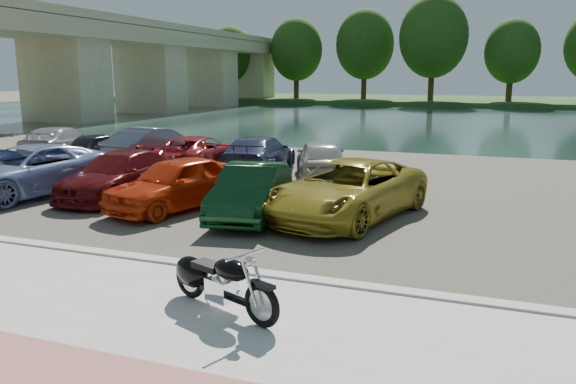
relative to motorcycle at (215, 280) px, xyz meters
name	(u,v)px	position (x,y,z in m)	size (l,w,h in m)	color
ground	(158,314)	(-0.84, -0.33, -0.56)	(200.00, 200.00, 0.00)	#595447
promenade	(119,338)	(-0.84, -1.33, -0.51)	(60.00, 6.00, 0.10)	beige
kerb	(217,269)	(-0.84, 1.67, -0.49)	(60.00, 0.30, 0.14)	beige
parking_lot	(340,186)	(-0.84, 10.67, -0.54)	(60.00, 18.00, 0.04)	#443E36
river	(433,121)	(-0.84, 39.67, -0.56)	(120.00, 40.00, 0.00)	#1A2F2A
far_bank	(459,101)	(-0.84, 71.67, -0.26)	(120.00, 24.00, 0.60)	#244D1B
bridge	(144,56)	(-28.84, 40.69, 4.96)	(7.00, 56.00, 8.55)	tan
far_trees	(498,42)	(3.51, 65.46, 6.93)	(70.25, 10.68, 12.52)	#382814
motorcycle	(215,280)	(0.00, 0.00, 0.00)	(2.22, 1.12, 1.05)	black
car_2	(28,171)	(-9.47, 5.81, 0.25)	(2.55, 5.53, 1.54)	#8A98C9
car_3	(119,175)	(-6.72, 6.63, 0.16)	(1.91, 4.69, 1.36)	#570C0E
car_4	(176,183)	(-4.23, 5.82, 0.21)	(1.72, 4.28, 1.46)	red
car_5	(252,191)	(-1.91, 5.73, 0.16)	(1.45, 4.16, 1.37)	#0E3416
car_6	(348,190)	(0.49, 6.45, 0.23)	(2.50, 5.41, 1.50)	olive
car_7	(60,142)	(-14.28, 12.48, 0.19)	(1.98, 4.87, 1.41)	#999BA2
car_8	(101,147)	(-11.91, 12.34, 0.11)	(1.49, 3.69, 1.26)	black
car_9	(155,145)	(-9.39, 12.58, 0.25)	(1.63, 4.67, 1.54)	slate
car_10	(197,153)	(-7.00, 11.94, 0.14)	(2.21, 4.79, 1.33)	maroon
car_11	(258,155)	(-4.27, 11.69, 0.21)	(2.04, 5.01, 1.46)	navy
car_12	(321,159)	(-1.84, 11.74, 0.20)	(1.70, 4.23, 1.44)	#ADADA8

